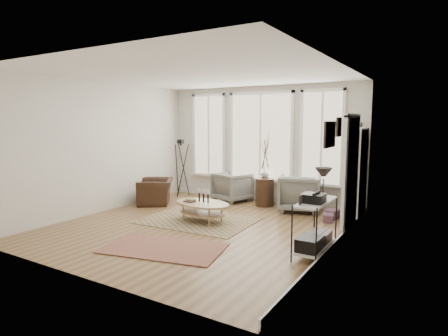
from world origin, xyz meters
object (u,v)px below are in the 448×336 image
Objects in this scene: armchair_left at (232,187)px; side_table at (265,169)px; armchair_right at (300,193)px; accent_chair at (156,191)px; low_shelf at (315,221)px; coffee_table at (202,207)px; bookcase at (356,173)px.

armchair_left is 0.44× the size of side_table.
side_table reaches higher than armchair_right.
armchair_right reaches higher than armchair_left.
armchair_left reaches higher than accent_chair.
accent_chair is (-3.32, -1.09, -0.11)m from armchair_right.
armchair_right is at bearing -5.26° from side_table.
armchair_left is at bearing 138.34° from low_shelf.
coffee_table is at bearing -104.35° from side_table.
side_table reaches higher than low_shelf.
coffee_table is 0.71× the size of side_table.
low_shelf is 2.77m from armchair_right.
bookcase is 1.32m from armchair_right.
bookcase is at bearing 35.66° from coffee_table.
coffee_table is at bearing 120.07° from armchair_left.
bookcase is 1.58× the size of low_shelf.
coffee_table is at bearing 37.49° from armchair_right.
side_table is at bearing 81.38° from accent_chair.
bookcase is 2.23× the size of armchair_right.
accent_chair is (-4.53, -1.09, -0.65)m from bookcase.
low_shelf is 3.34m from side_table.
coffee_table is (-2.61, -1.87, -0.65)m from bookcase.
bookcase is 1.10× the size of side_table.
coffee_table is 2.07m from armchair_left.
bookcase is at bearing 164.37° from armchair_right.
armchair_left is 0.87× the size of accent_chair.
side_table reaches higher than armchair_left.
bookcase is at bearing 69.08° from accent_chair.
armchair_right is (1.84, -0.14, 0.05)m from armchair_left.
armchair_right reaches higher than accent_chair.
low_shelf is 1.39× the size of accent_chair.
coffee_table is 1.44× the size of armchair_right.
bookcase is 4.71m from accent_chair.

